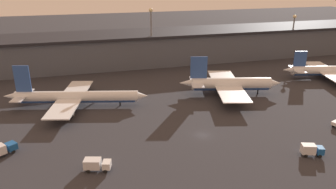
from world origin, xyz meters
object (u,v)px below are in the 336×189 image
service_vehicle_2 (311,150)px  service_vehicle_3 (96,164)px  airplane_1 (75,97)px  airplane_3 (330,71)px  airplane_2 (230,84)px  service_vehicle_0 (0,150)px

service_vehicle_2 → service_vehicle_3: size_ratio=0.88×
airplane_1 → airplane_3: size_ratio=1.17×
airplane_2 → service_vehicle_0: (-72.65, -24.87, -2.16)m
airplane_3 → service_vehicle_2: airplane_3 is taller
airplane_3 → airplane_1: bearing=-164.0°
airplane_3 → service_vehicle_0: size_ratio=5.39×
airplane_1 → service_vehicle_3: size_ratio=7.38×
airplane_3 → service_vehicle_3: airplane_3 is taller
service_vehicle_0 → airplane_2: bearing=-16.1°
airplane_1 → airplane_2: bearing=11.0°
airplane_3 → service_vehicle_0: 125.55m
airplane_3 → airplane_2: bearing=-158.5°
airplane_3 → service_vehicle_2: size_ratio=7.15×
service_vehicle_0 → service_vehicle_3: size_ratio=1.17×
airplane_1 → service_vehicle_0: bearing=-108.4°
airplane_2 → service_vehicle_0: bearing=-146.7°
airplane_1 → airplane_3: airplane_1 is taller
service_vehicle_0 → service_vehicle_3: service_vehicle_0 is taller
airplane_1 → airplane_2: size_ratio=1.27×
airplane_2 → service_vehicle_2: size_ratio=6.61×
service_vehicle_2 → service_vehicle_0: bearing=-176.2°
airplane_1 → service_vehicle_0: airplane_1 is taller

